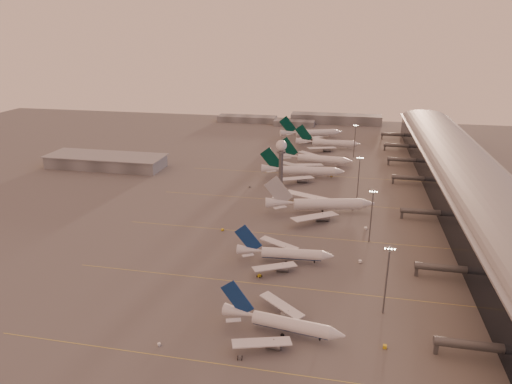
# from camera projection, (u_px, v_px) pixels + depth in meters

# --- Properties ---
(ground) EXTENTS (700.00, 700.00, 0.00)m
(ground) POSITION_uv_depth(u_px,v_px,m) (217.00, 294.00, 164.71)
(ground) COLOR #504E4E
(ground) RESTS_ON ground
(taxiway_markings) EXTENTS (180.00, 185.25, 0.02)m
(taxiway_markings) POSITION_uv_depth(u_px,v_px,m) (313.00, 236.00, 210.76)
(taxiway_markings) COLOR gold
(taxiway_markings) RESTS_ON ground
(terminal) EXTENTS (57.00, 362.00, 23.04)m
(terminal) POSITION_uv_depth(u_px,v_px,m) (469.00, 188.00, 242.54)
(terminal) COLOR black
(terminal) RESTS_ON ground
(hangar) EXTENTS (82.00, 27.00, 8.50)m
(hangar) POSITION_uv_depth(u_px,v_px,m) (106.00, 161.00, 314.89)
(hangar) COLOR #5A5C61
(hangar) RESTS_ON ground
(radar_tower) EXTENTS (6.40, 6.40, 31.10)m
(radar_tower) POSITION_uv_depth(u_px,v_px,m) (281.00, 154.00, 267.42)
(radar_tower) COLOR #54565B
(radar_tower) RESTS_ON ground
(mast_a) EXTENTS (3.60, 0.56, 25.00)m
(mast_a) POSITION_uv_depth(u_px,v_px,m) (387.00, 277.00, 149.22)
(mast_a) COLOR #54565B
(mast_a) RESTS_ON ground
(mast_b) EXTENTS (3.60, 0.56, 25.00)m
(mast_b) POSITION_uv_depth(u_px,v_px,m) (371.00, 214.00, 200.53)
(mast_b) COLOR #54565B
(mast_b) RESTS_ON ground
(mast_c) EXTENTS (3.60, 0.56, 25.00)m
(mast_c) POSITION_uv_depth(u_px,v_px,m) (359.00, 176.00, 252.21)
(mast_c) COLOR #54565B
(mast_c) RESTS_ON ground
(mast_d) EXTENTS (3.60, 0.56, 25.00)m
(mast_d) POSITION_uv_depth(u_px,v_px,m) (355.00, 139.00, 335.61)
(mast_d) COLOR #54565B
(mast_d) RESTS_ON ground
(distant_horizon) EXTENTS (165.00, 37.50, 9.00)m
(distant_horizon) POSITION_uv_depth(u_px,v_px,m) (308.00, 119.00, 462.89)
(distant_horizon) COLOR #5A5C61
(distant_horizon) RESTS_ON ground
(narrowbody_near) EXTENTS (40.33, 31.98, 15.81)m
(narrowbody_near) POSITION_uv_depth(u_px,v_px,m) (282.00, 325.00, 142.43)
(narrowbody_near) COLOR white
(narrowbody_near) RESTS_ON ground
(narrowbody_mid) EXTENTS (40.68, 32.39, 15.89)m
(narrowbody_mid) POSITION_uv_depth(u_px,v_px,m) (285.00, 255.00, 186.42)
(narrowbody_mid) COLOR white
(narrowbody_mid) RESTS_ON ground
(widebody_white) EXTENTS (56.87, 45.11, 20.25)m
(widebody_white) POSITION_uv_depth(u_px,v_px,m) (320.00, 206.00, 236.68)
(widebody_white) COLOR white
(widebody_white) RESTS_ON ground
(greentail_a) EXTENTS (54.23, 43.59, 19.71)m
(greentail_a) POSITION_uv_depth(u_px,v_px,m) (303.00, 172.00, 292.79)
(greentail_a) COLOR white
(greentail_a) RESTS_ON ground
(greentail_b) EXTENTS (52.54, 42.30, 19.08)m
(greentail_b) POSITION_uv_depth(u_px,v_px,m) (316.00, 161.00, 319.40)
(greentail_b) COLOR white
(greentail_b) RESTS_ON ground
(greentail_c) EXTENTS (52.30, 42.23, 18.99)m
(greentail_c) POSITION_uv_depth(u_px,v_px,m) (328.00, 144.00, 364.06)
(greentail_c) COLOR white
(greentail_c) RESTS_ON ground
(greentail_d) EXTENTS (54.14, 42.96, 20.52)m
(greentail_d) POSITION_uv_depth(u_px,v_px,m) (311.00, 134.00, 397.75)
(greentail_d) COLOR white
(greentail_d) RESTS_ON ground
(gsv_truck_a) EXTENTS (4.73, 4.30, 1.91)m
(gsv_truck_a) POSITION_uv_depth(u_px,v_px,m) (160.00, 343.00, 137.76)
(gsv_truck_a) COLOR white
(gsv_truck_a) RESTS_ON ground
(gsv_tug_near) EXTENTS (2.54, 3.59, 0.94)m
(gsv_tug_near) POSITION_uv_depth(u_px,v_px,m) (240.00, 358.00, 132.20)
(gsv_tug_near) COLOR #5A5D5F
(gsv_tug_near) RESTS_ON ground
(gsv_catering_a) EXTENTS (5.37, 2.68, 4.34)m
(gsv_catering_a) POSITION_uv_depth(u_px,v_px,m) (386.00, 342.00, 136.03)
(gsv_catering_a) COLOR gold
(gsv_catering_a) RESTS_ON ground
(gsv_tug_mid) EXTENTS (4.20, 3.54, 1.03)m
(gsv_tug_mid) POSITION_uv_depth(u_px,v_px,m) (259.00, 276.00, 175.88)
(gsv_tug_mid) COLOR gold
(gsv_tug_mid) RESTS_ON ground
(gsv_truck_b) EXTENTS (6.52, 3.35, 2.51)m
(gsv_truck_b) POSITION_uv_depth(u_px,v_px,m) (361.00, 260.00, 186.30)
(gsv_truck_b) COLOR white
(gsv_truck_b) RESTS_ON ground
(gsv_truck_c) EXTENTS (5.20, 4.96, 2.14)m
(gsv_truck_c) POSITION_uv_depth(u_px,v_px,m) (223.00, 229.00, 216.28)
(gsv_truck_c) COLOR gold
(gsv_truck_c) RESTS_ON ground
(gsv_catering_b) EXTENTS (5.97, 4.32, 4.48)m
(gsv_catering_b) POSITION_uv_depth(u_px,v_px,m) (366.00, 225.00, 217.31)
(gsv_catering_b) COLOR white
(gsv_catering_b) RESTS_ON ground
(gsv_tug_far) EXTENTS (3.66, 3.59, 0.92)m
(gsv_tug_far) POSITION_uv_depth(u_px,v_px,m) (308.00, 195.00, 261.47)
(gsv_tug_far) COLOR white
(gsv_tug_far) RESTS_ON ground
(gsv_truck_d) EXTENTS (2.64, 6.04, 2.37)m
(gsv_truck_d) POSITION_uv_depth(u_px,v_px,m) (250.00, 186.00, 275.12)
(gsv_truck_d) COLOR #5A5D5F
(gsv_truck_d) RESTS_ON ground
(gsv_tug_hangar) EXTENTS (3.22, 1.96, 0.91)m
(gsv_tug_hangar) POSITION_uv_depth(u_px,v_px,m) (331.00, 176.00, 295.19)
(gsv_tug_hangar) COLOR gold
(gsv_tug_hangar) RESTS_ON ground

